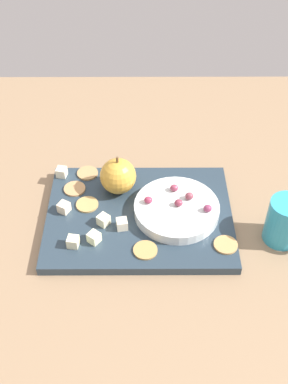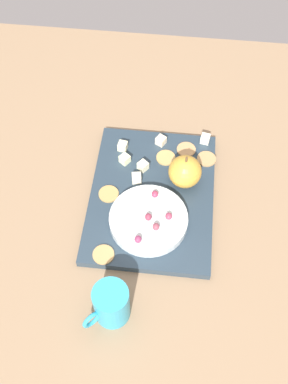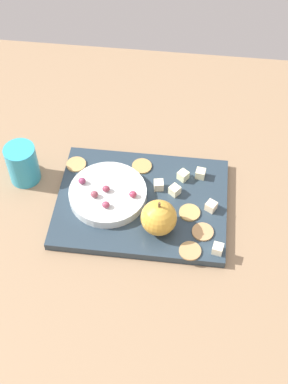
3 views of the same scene
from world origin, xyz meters
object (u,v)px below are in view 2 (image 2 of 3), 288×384
at_px(cheese_cube_2, 125,159).
at_px(cheese_cube_4, 137,178).
at_px(cheese_cube_5, 161,141).
at_px(apple_whole, 185,172).
at_px(grape_2, 147,217).
at_px(cracker_0, 109,194).
at_px(cup, 111,304).
at_px(cheese_cube_1, 205,139).
at_px(cracker_2, 207,159).
at_px(cheese_cube_0, 143,166).
at_px(grape_0, 156,227).
at_px(cheese_cube_3, 123,146).
at_px(platter, 154,197).
at_px(cracker_1, 166,158).
at_px(cracker_3, 186,150).
at_px(cracker_4, 103,255).
at_px(grape_4, 155,194).
at_px(serving_dish, 148,220).
at_px(grape_1, 169,216).
at_px(grape_3, 138,239).

bearing_deg(cheese_cube_2, cheese_cube_4, -146.56).
bearing_deg(cheese_cube_5, apple_whole, -149.51).
height_order(cheese_cube_2, cheese_cube_5, same).
bearing_deg(grape_2, cheese_cube_5, -2.24).
relative_size(cracker_0, cup, 0.48).
relative_size(cheese_cube_1, cracker_2, 0.45).
distance_m(cheese_cube_0, grape_0, 0.17).
bearing_deg(cheese_cube_3, platter, -144.72).
bearing_deg(cheese_cube_2, apple_whole, -106.12).
distance_m(platter, cracker_1, 0.11).
distance_m(cracker_3, cracker_4, 0.33).
xyz_separation_m(cracker_4, grape_4, (0.14, -0.09, 0.03)).
xyz_separation_m(cheese_cube_4, cracker_0, (-0.04, 0.06, -0.01)).
bearing_deg(cracker_0, cheese_cube_0, -40.34).
xyz_separation_m(cheese_cube_0, cheese_cube_5, (0.08, -0.03, 0.00)).
distance_m(cheese_cube_4, grape_4, 0.07).
relative_size(serving_dish, cracker_2, 3.74).
bearing_deg(grape_2, cup, 166.48).
distance_m(cheese_cube_3, cracker_4, 0.28).
distance_m(cheese_cube_3, cracker_0, 0.13).
relative_size(cracker_1, grape_0, 2.74).
distance_m(cracker_3, grape_0, 0.24).
distance_m(grape_0, grape_1, 0.04).
xyz_separation_m(platter, serving_dish, (-0.07, 0.00, 0.02)).
bearing_deg(platter, cracker_3, -25.52).
bearing_deg(cup, grape_2, -13.52).
xyz_separation_m(cheese_cube_3, grape_4, (-0.14, -0.09, 0.02)).
bearing_deg(cheese_cube_5, serving_dish, 178.33).
height_order(cracker_4, grape_4, grape_4).
relative_size(cheese_cube_0, cheese_cube_5, 1.00).
distance_m(cheese_cube_4, grape_2, 0.11).
bearing_deg(cup, cheese_cube_2, 3.58).
height_order(cheese_cube_0, cracker_3, cheese_cube_0).
xyz_separation_m(cheese_cube_1, cup, (-0.43, 0.16, 0.02)).
height_order(cracker_4, grape_0, grape_0).
relative_size(cheese_cube_5, cracker_0, 0.45).
relative_size(cheese_cube_1, grape_2, 1.25).
height_order(cheese_cube_0, cheese_cube_1, same).
height_order(grape_1, cup, cup).
height_order(apple_whole, cheese_cube_1, apple_whole).
distance_m(cheese_cube_0, cup, 0.34).
bearing_deg(platter, cracker_2, -45.37).
distance_m(cracker_1, grape_1, 0.18).
relative_size(cheese_cube_3, cracker_1, 0.45).
bearing_deg(grape_3, cracker_3, -17.47).
bearing_deg(cheese_cube_0, cheese_cube_4, 163.57).
bearing_deg(platter, cheese_cube_2, 42.22).
distance_m(cheese_cube_0, cracker_3, 0.12).
xyz_separation_m(cracker_1, cracker_2, (0.01, -0.09, 0.00)).
relative_size(apple_whole, cheese_cube_0, 3.64).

